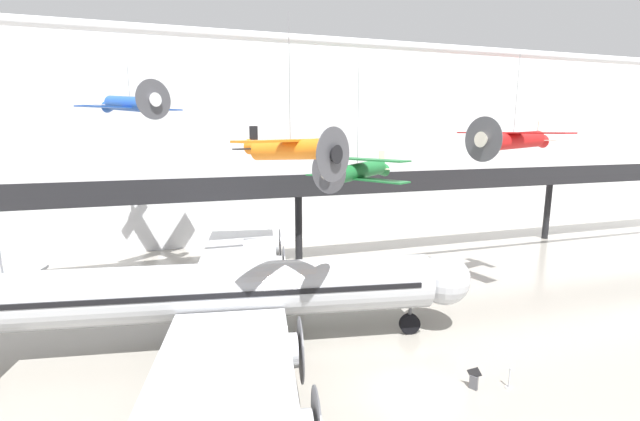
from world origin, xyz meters
TOP-DOWN VIEW (x-y plane):
  - ground_plane at (0.00, 0.00)m, footprint 260.00×260.00m
  - hangar_back_wall at (0.00, 32.33)m, footprint 140.00×3.00m
  - mezzanine_walkway at (0.00, 21.36)m, footprint 110.00×3.20m
  - ceiling_truss_beam at (0.00, 10.93)m, footprint 120.00×0.60m
  - airliner_silver_main at (-8.94, 7.62)m, footprint 31.52×36.12m
  - suspended_plane_green_biplane at (1.54, 11.71)m, footprint 7.14×7.96m
  - suspended_plane_red_highwing at (12.93, 9.40)m, footprint 7.39×8.92m
  - suspended_plane_blue_trainer at (-14.11, 22.17)m, footprint 7.70×7.19m
  - suspended_plane_orange_highwing at (-5.31, 3.60)m, footprint 6.36×5.85m
  - stanchion_barrier at (4.60, -1.00)m, footprint 0.36×0.36m
  - info_sign_pedestal at (2.85, -0.55)m, footprint 0.43×0.69m

SIDE VIEW (x-z plane):
  - ground_plane at x=0.00m, z-range 0.00..0.00m
  - stanchion_barrier at x=4.60m, z-range -0.21..0.87m
  - info_sign_pedestal at x=2.85m, z-range -0.17..1.08m
  - airliner_silver_main at x=-8.94m, z-range -1.43..8.27m
  - mezzanine_walkway at x=0.00m, z-range 2.78..11.58m
  - suspended_plane_green_biplane at x=1.54m, z-range 5.11..14.51m
  - hangar_back_wall at x=0.00m, z-range 0.00..22.83m
  - suspended_plane_orange_highwing at x=-5.31m, z-range 7.98..15.60m
  - suspended_plane_red_highwing at x=12.93m, z-range 8.20..15.72m
  - suspended_plane_blue_trainer at x=-14.11m, z-range 12.46..17.02m
  - ceiling_truss_beam at x=0.00m, z-range 18.01..18.61m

